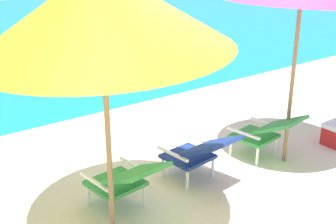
# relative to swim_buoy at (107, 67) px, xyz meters

# --- Properties ---
(ground_plane) EXTENTS (40.00, 40.00, 0.00)m
(ground_plane) POSITION_rel_swim_buoy_xyz_m (-1.62, -1.15, -0.10)
(ground_plane) COLOR beige
(swim_buoy) EXTENTS (1.60, 0.18, 0.18)m
(swim_buoy) POSITION_rel_swim_buoy_xyz_m (0.00, 0.00, 0.00)
(swim_buoy) COLOR yellow
(swim_buoy) RESTS_ON ocean_band
(lounge_chair_left) EXTENTS (0.62, 0.93, 0.68)m
(lounge_chair_left) POSITION_rel_swim_buoy_xyz_m (-2.59, -5.03, 0.31)
(lounge_chair_left) COLOR #338E3D
(lounge_chair_left) RESTS_ON ground_plane
(lounge_chair_center) EXTENTS (0.63, 0.93, 0.68)m
(lounge_chair_center) POSITION_rel_swim_buoy_xyz_m (-1.57, -5.00, 0.31)
(lounge_chair_center) COLOR navy
(lounge_chair_center) RESTS_ON ground_plane
(lounge_chair_right) EXTENTS (0.65, 0.94, 0.68)m
(lounge_chair_right) POSITION_rel_swim_buoy_xyz_m (-0.47, -5.06, 0.31)
(lounge_chair_right) COLOR #338E3D
(lounge_chair_right) RESTS_ON ground_plane
(beach_umbrella_left) EXTENTS (2.48, 2.45, 2.58)m
(beach_umbrella_left) POSITION_rel_swim_buoy_xyz_m (-2.91, -5.30, 2.08)
(beach_umbrella_left) COLOR olive
(beach_umbrella_left) RESTS_ON ground_plane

